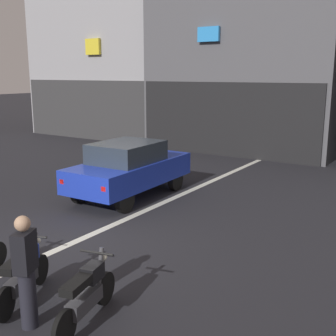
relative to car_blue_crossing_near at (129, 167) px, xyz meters
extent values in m
plane|color=#232328|center=(1.16, -3.39, -0.89)|extent=(120.00, 120.00, 0.00)
cube|color=silver|center=(1.16, 2.61, -0.88)|extent=(0.20, 18.00, 0.01)
cube|color=#373739|center=(-8.71, 7.75, 0.71)|extent=(9.60, 0.10, 3.20)
cube|color=yellow|center=(-8.39, 7.68, 4.05)|extent=(0.94, 0.16, 0.82)
cube|color=black|center=(-0.52, 7.34, 0.71)|extent=(8.36, 0.10, 3.20)
cube|color=#3399F2|center=(-1.35, 7.27, 4.31)|extent=(1.01, 0.16, 0.62)
cylinder|color=black|center=(-0.81, 1.32, -0.57)|extent=(0.20, 0.64, 0.64)
cylinder|color=black|center=(0.74, 1.36, -0.57)|extent=(0.20, 0.64, 0.64)
cylinder|color=black|center=(-0.74, -1.28, -0.57)|extent=(0.20, 0.64, 0.64)
cylinder|color=black|center=(0.81, -1.24, -0.57)|extent=(0.20, 0.64, 0.64)
cube|color=#1E38BF|center=(0.00, 0.04, -0.14)|extent=(1.88, 4.15, 0.66)
cube|color=#2D3842|center=(0.00, -0.11, 0.47)|extent=(1.60, 2.01, 0.56)
cube|color=red|center=(-0.65, -2.00, -0.09)|extent=(0.14, 0.06, 0.12)
cube|color=red|center=(0.76, -1.96, -0.09)|extent=(0.14, 0.06, 0.12)
cylinder|color=black|center=(2.02, -5.05, -0.63)|extent=(0.27, 0.50, 0.52)
cylinder|color=black|center=(2.49, -6.10, -0.63)|extent=(0.27, 0.50, 0.52)
cube|color=#38383D|center=(2.28, -5.62, -0.52)|extent=(0.48, 0.75, 0.22)
cube|color=black|center=(2.34, -5.77, -0.17)|extent=(0.44, 0.64, 0.12)
cube|color=#233DB7|center=(2.17, -5.39, -0.19)|extent=(0.35, 0.42, 0.24)
cylinder|color=#4C4C51|center=(2.08, -5.19, -0.25)|extent=(0.16, 0.25, 0.70)
cylinder|color=black|center=(2.12, -5.26, 0.07)|extent=(0.52, 0.26, 0.04)
sphere|color=silver|center=(2.03, -5.07, -0.09)|extent=(0.12, 0.12, 0.12)
cylinder|color=black|center=(3.40, -4.93, -0.63)|extent=(0.19, 0.52, 0.52)
cylinder|color=black|center=(3.67, -6.05, -0.63)|extent=(0.19, 0.52, 0.52)
cube|color=#38383D|center=(3.55, -5.54, -0.52)|extent=(0.37, 0.76, 0.22)
cube|color=black|center=(3.59, -5.69, -0.17)|extent=(0.36, 0.64, 0.12)
cube|color=black|center=(3.49, -5.29, -0.19)|extent=(0.30, 0.40, 0.24)
cylinder|color=#4C4C51|center=(3.44, -5.08, -0.25)|extent=(0.12, 0.25, 0.70)
cylinder|color=black|center=(3.46, -5.16, 0.07)|extent=(0.54, 0.17, 0.04)
sphere|color=silver|center=(3.41, -4.96, -0.09)|extent=(0.12, 0.12, 0.12)
cylinder|color=#23232D|center=(2.91, -6.00, -0.46)|extent=(0.24, 0.24, 0.86)
cube|color=black|center=(2.91, -6.00, 0.26)|extent=(0.35, 0.42, 0.58)
sphere|color=tan|center=(2.91, -6.00, 0.67)|extent=(0.22, 0.22, 0.22)
camera|label=1|loc=(7.59, -9.52, 2.67)|focal=45.63mm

